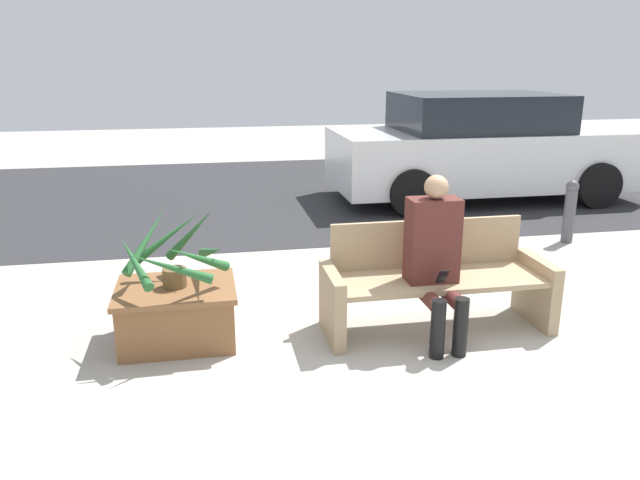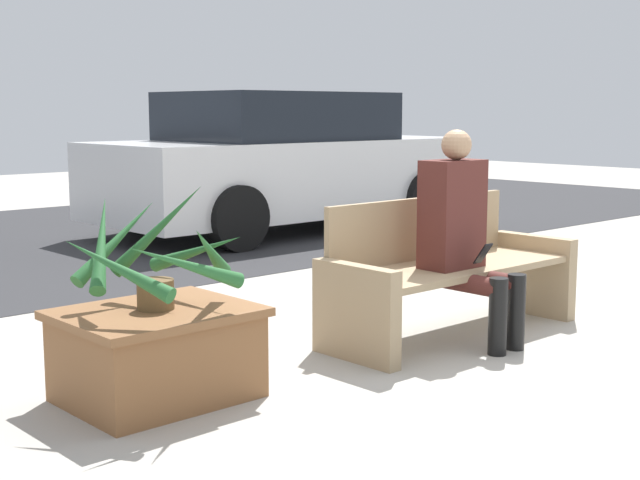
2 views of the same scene
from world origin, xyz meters
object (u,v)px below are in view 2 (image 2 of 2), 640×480
Objects in this scene: person_seated at (462,230)px; bollard_post at (448,214)px; planter_box at (157,350)px; potted_plant at (156,256)px; bench at (446,271)px; parked_car at (284,163)px.

person_seated is 1.72× the size of bollard_post.
potted_plant is (0.01, 0.00, 0.45)m from planter_box.
bollard_post is (4.31, 1.80, -0.30)m from potted_plant.
planter_box is (-1.89, 0.29, -0.43)m from person_seated.
bench is at bearing -3.16° from planter_box.
parked_car is at bearing 44.20° from potted_plant.
person_seated reaches higher than potted_plant.
bench is 2.02× the size of planter_box.
parked_car is at bearing 61.65° from bench.
parked_car reaches higher than bollard_post.
planter_box is at bearing -157.26° from bollard_post.
planter_box is 0.45m from potted_plant.
bollard_post is at bearing 22.74° from planter_box.
parked_car reaches higher than person_seated.
bollard_post is at bearing 40.91° from person_seated.
potted_plant is at bearing -135.80° from parked_car.
potted_plant is at bearing 171.18° from person_seated.
bench is at bearing -140.66° from bollard_post.
person_seated is 1.91m from potted_plant.
parked_car reaches higher than bench.
planter_box is at bearing -135.83° from parked_car.
bollard_post is at bearing -89.08° from parked_car.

